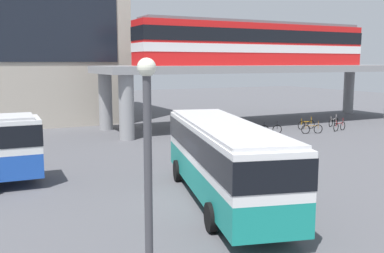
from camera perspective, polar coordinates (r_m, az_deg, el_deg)
The scene contains 12 objects.
ground_plane at distance 27.54m, azimuth -8.74°, elevation -3.64°, with size 120.00×120.00×0.00m, color #515156.
elevated_platform at distance 41.12m, azimuth 8.82°, elevation 6.72°, with size 29.70×7.12×5.32m.
train at distance 40.81m, azimuth 8.22°, elevation 10.48°, with size 22.41×2.96×3.84m.
bus_main at distance 17.95m, azimuth 3.96°, elevation -3.44°, with size 5.28×11.32×3.22m.
bicycle_red at distance 38.80m, azimuth 18.27°, elevation 0.02°, with size 1.74×0.53×1.04m.
bicycle_brown at distance 36.64m, azimuth 15.04°, elevation -0.31°, with size 1.73×0.57×1.04m.
bicycle_green at distance 31.37m, azimuth -0.33°, elevation -1.42°, with size 1.65×0.80×1.04m.
bicycle_orange at distance 39.05m, azimuth 14.36°, elevation 0.22°, with size 1.79×0.07×1.04m.
bicycle_black at distance 35.83m, azimuth 9.98°, elevation -0.34°, with size 1.66×0.78×1.04m.
bicycle_silver at distance 41.45m, azimuth 17.57°, elevation 0.55°, with size 1.68×0.72×1.04m.
pedestrian_walking_across at distance 29.89m, azimuth 2.03°, elevation -0.99°, with size 0.48×0.45×1.76m.
lamp_post at distance 8.70m, azimuth -5.61°, elevation -6.52°, with size 0.36×0.36×5.69m.
Camera 1 is at (-8.13, -15.71, 5.60)m, focal length 41.86 mm.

